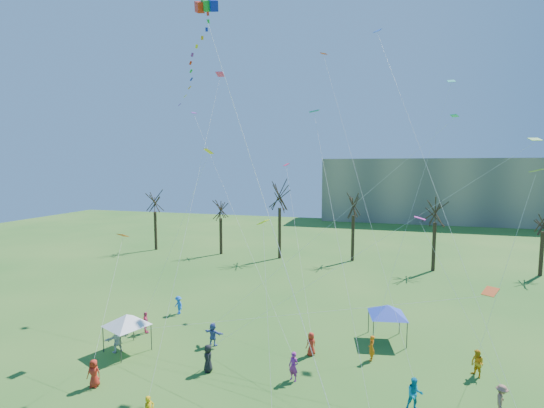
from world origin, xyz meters
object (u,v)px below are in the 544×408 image
(distant_building, at_px, (452,190))
(canopy_tent_blue, at_px, (387,310))
(canopy_tent_white, at_px, (127,320))
(big_box_kite, at_px, (198,61))

(distant_building, distance_m, canopy_tent_blue, 70.93)
(distant_building, bearing_deg, canopy_tent_blue, -103.14)
(canopy_tent_white, distance_m, canopy_tent_blue, 19.15)
(big_box_kite, bearing_deg, canopy_tent_blue, 28.88)
(canopy_tent_white, relative_size, canopy_tent_blue, 0.92)
(big_box_kite, distance_m, canopy_tent_blue, 22.20)
(big_box_kite, xyz_separation_m, canopy_tent_blue, (12.04, 6.64, -17.43))
(big_box_kite, height_order, canopy_tent_white, big_box_kite)
(big_box_kite, bearing_deg, canopy_tent_white, -178.35)
(distant_building, distance_m, canopy_tent_white, 83.14)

